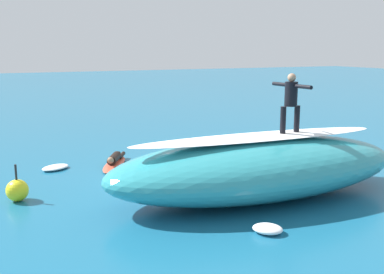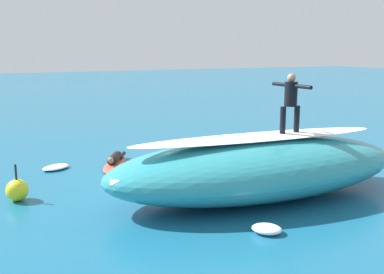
% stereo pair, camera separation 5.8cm
% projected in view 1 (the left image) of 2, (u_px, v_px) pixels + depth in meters
% --- Properties ---
extents(ground_plane, '(120.00, 120.00, 0.00)m').
position_uv_depth(ground_plane, '(196.00, 174.00, 13.47)').
color(ground_plane, '#196084').
extents(wave_crest, '(7.95, 3.52, 1.48)m').
position_uv_depth(wave_crest, '(259.00, 168.00, 11.28)').
color(wave_crest, teal).
rests_on(wave_crest, ground_plane).
extents(wave_foam_lip, '(6.68, 1.42, 0.08)m').
position_uv_depth(wave_foam_lip, '(260.00, 137.00, 11.13)').
color(wave_foam_lip, white).
rests_on(wave_foam_lip, wave_crest).
extents(surfboard_riding, '(2.31, 0.59, 0.09)m').
position_uv_depth(surfboard_riding, '(289.00, 134.00, 11.45)').
color(surfboard_riding, silver).
rests_on(surfboard_riding, wave_crest).
extents(surfer_riding, '(0.59, 1.40, 1.48)m').
position_uv_depth(surfer_riding, '(291.00, 98.00, 11.27)').
color(surfer_riding, black).
rests_on(surfer_riding, surfboard_riding).
extents(surfboard_paddling, '(1.47, 2.11, 0.10)m').
position_uv_depth(surfboard_paddling, '(114.00, 164.00, 14.36)').
color(surfboard_paddling, '#E0563D').
rests_on(surfboard_paddling, ground_plane).
extents(surfer_paddling, '(0.95, 1.52, 0.29)m').
position_uv_depth(surfer_paddling, '(115.00, 158.00, 14.44)').
color(surfer_paddling, black).
rests_on(surfer_paddling, surfboard_paddling).
extents(buoy_marker, '(0.54, 0.54, 0.91)m').
position_uv_depth(buoy_marker, '(17.00, 190.00, 11.01)').
color(buoy_marker, yellow).
rests_on(buoy_marker, ground_plane).
extents(foam_patch_near, '(0.78, 0.78, 0.18)m').
position_uv_depth(foam_patch_near, '(268.00, 229.00, 9.14)').
color(foam_patch_near, white).
rests_on(foam_patch_near, ground_plane).
extents(foam_patch_mid, '(1.04, 0.91, 0.13)m').
position_uv_depth(foam_patch_mid, '(55.00, 167.00, 13.91)').
color(foam_patch_mid, white).
rests_on(foam_patch_mid, ground_plane).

